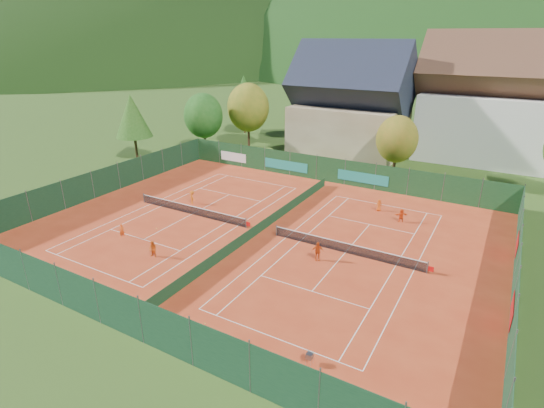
{
  "coord_description": "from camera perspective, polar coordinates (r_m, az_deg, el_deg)",
  "views": [
    {
      "loc": [
        18.01,
        -29.4,
        16.49
      ],
      "look_at": [
        0.0,
        2.0,
        2.0
      ],
      "focal_mm": 28.0,
      "sensor_mm": 36.0,
      "label": 1
    }
  ],
  "objects": [
    {
      "name": "fence_west",
      "position": [
        50.34,
        -21.4,
        2.95
      ],
      "size": [
        0.04,
        32.0,
        3.0
      ],
      "color": "#12321C",
      "rests_on": "ground"
    },
    {
      "name": "player_left_mid",
      "position": [
        35.02,
        -15.72,
        -5.88
      ],
      "size": [
        0.71,
        0.57,
        1.39
      ],
      "primitive_type": "imported",
      "rotation": [
        0.0,
        0.0,
        0.07
      ],
      "color": "#D25312",
      "rests_on": "ground"
    },
    {
      "name": "chalet",
      "position": [
        63.77,
        10.49,
        12.57
      ],
      "size": [
        16.2,
        12.0,
        16.0
      ],
      "color": "tan",
      "rests_on": "ground"
    },
    {
      "name": "court_markings_right",
      "position": [
        35.16,
        9.8,
        -6.48
      ],
      "size": [
        11.03,
        23.83,
        0.0
      ],
      "color": "white",
      "rests_on": "ground"
    },
    {
      "name": "player_right_near",
      "position": [
        33.43,
        6.13,
        -6.33
      ],
      "size": [
        0.99,
        0.81,
        1.58
      ],
      "primitive_type": "imported",
      "rotation": [
        0.0,
        0.0,
        0.56
      ],
      "color": "#CB4312",
      "rests_on": "ground"
    },
    {
      "name": "player_right_far_b",
      "position": [
        41.73,
        16.98,
        -1.48
      ],
      "size": [
        1.26,
        0.97,
        1.33
      ],
      "primitive_type": "imported",
      "rotation": [
        0.0,
        0.0,
        3.69
      ],
      "color": "#F45015",
      "rests_on": "ground"
    },
    {
      "name": "court_divider",
      "position": [
        38.0,
        -1.5,
        -3.07
      ],
      "size": [
        0.03,
        28.8,
        1.0
      ],
      "color": "#14381E",
      "rests_on": "ground"
    },
    {
      "name": "ball_hopper",
      "position": [
        24.11,
        5.08,
        -19.67
      ],
      "size": [
        0.34,
        0.34,
        0.8
      ],
      "color": "slate",
      "rests_on": "ground"
    },
    {
      "name": "loose_ball_1",
      "position": [
        27.3,
        -8.99,
        -15.57
      ],
      "size": [
        0.07,
        0.07,
        0.07
      ],
      "primitive_type": "sphere",
      "color": "#CCD833",
      "rests_on": "ground"
    },
    {
      "name": "ground",
      "position": [
        38.23,
        -1.5,
        -3.78
      ],
      "size": [
        600.0,
        600.0,
        0.0
      ],
      "primitive_type": "plane",
      "color": "#2B4B17",
      "rests_on": "ground"
    },
    {
      "name": "fence_south",
      "position": [
        26.99,
        -19.95,
        -13.43
      ],
      "size": [
        40.0,
        0.04,
        3.0
      ],
      "color": "#133620",
      "rests_on": "ground"
    },
    {
      "name": "tree_west_back",
      "position": [
        76.68,
        -3.78,
        14.47
      ],
      "size": [
        5.6,
        5.6,
        10.0
      ],
      "color": "#432A18",
      "rests_on": "ground"
    },
    {
      "name": "tree_center",
      "position": [
        54.08,
        16.46,
        8.36
      ],
      "size": [
        5.01,
        5.01,
        7.6
      ],
      "color": "#422617",
      "rests_on": "ground"
    },
    {
      "name": "tree_west_side",
      "position": [
        62.77,
        -18.28,
        11.18
      ],
      "size": [
        5.04,
        5.04,
        9.0
      ],
      "color": "#412C17",
      "rests_on": "ground"
    },
    {
      "name": "loose_ball_0",
      "position": [
        40.18,
        -15.28,
        -3.19
      ],
      "size": [
        0.07,
        0.07,
        0.07
      ],
      "primitive_type": "sphere",
      "color": "#CCD833",
      "rests_on": "ground"
    },
    {
      "name": "hotel_block_a",
      "position": [
        66.06,
        28.39,
        11.35
      ],
      "size": [
        21.6,
        11.0,
        17.25
      ],
      "color": "silver",
      "rests_on": "ground"
    },
    {
      "name": "player_left_near",
      "position": [
        39.19,
        -19.52,
        -3.42
      ],
      "size": [
        0.53,
        0.52,
        1.23
      ],
      "primitive_type": "imported",
      "rotation": [
        0.0,
        0.0,
        0.73
      ],
      "color": "#DF4E13",
      "rests_on": "ground"
    },
    {
      "name": "fence_east",
      "position": [
        33.11,
        29.99,
        -8.34
      ],
      "size": [
        0.09,
        32.0,
        3.0
      ],
      "color": "#153C23",
      "rests_on": "ground"
    },
    {
      "name": "tree_west_front",
      "position": [
        64.53,
        -9.22,
        11.64
      ],
      "size": [
        5.72,
        5.72,
        8.69
      ],
      "color": "#412D17",
      "rests_on": "ground"
    },
    {
      "name": "mountain_backdrop",
      "position": [
        269.01,
        31.58,
        6.55
      ],
      "size": [
        820.0,
        530.0,
        242.0
      ],
      "color": "black",
      "rests_on": "ground"
    },
    {
      "name": "clay_pad",
      "position": [
        38.21,
        -1.5,
        -3.75
      ],
      "size": [
        40.0,
        32.0,
        0.01
      ],
      "primitive_type": "cube",
      "color": "#B4371A",
      "rests_on": "ground"
    },
    {
      "name": "tree_west_mid",
      "position": [
        66.89,
        -3.23,
        12.82
      ],
      "size": [
        6.44,
        6.44,
        9.78
      ],
      "color": "#402717",
      "rests_on": "ground"
    },
    {
      "name": "player_left_far",
      "position": [
        45.01,
        -10.67,
        0.9
      ],
      "size": [
        1.06,
        0.9,
        1.42
      ],
      "primitive_type": "imported",
      "rotation": [
        0.0,
        0.0,
        2.65
      ],
      "color": "orange",
      "rests_on": "ground"
    },
    {
      "name": "player_right_far_a",
      "position": [
        43.77,
        14.18,
        -0.15
      ],
      "size": [
        0.72,
        0.63,
        1.23
      ],
      "primitive_type": "imported",
      "rotation": [
        0.0,
        0.0,
        3.64
      ],
      "color": "#D75313",
      "rests_on": "ground"
    },
    {
      "name": "tennis_net_right",
      "position": [
        34.88,
        10.09,
        -5.82
      ],
      "size": [
        13.3,
        0.1,
        1.02
      ],
      "color": "#59595B",
      "rests_on": "ground"
    },
    {
      "name": "tennis_net_left",
      "position": [
        42.29,
        -10.63,
        -0.79
      ],
      "size": [
        13.3,
        0.1,
        1.02
      ],
      "color": "#59595B",
      "rests_on": "ground"
    },
    {
      "name": "court_markings_left",
      "position": [
        42.57,
        -10.74,
        -1.36
      ],
      "size": [
        11.03,
        23.83,
        0.0
      ],
      "color": "white",
      "rests_on": "ground"
    },
    {
      "name": "fence_north",
      "position": [
        51.25,
        7.39,
        4.59
      ],
      "size": [
        40.0,
        0.1,
        3.0
      ],
      "color": "#163C1C",
      "rests_on": "ground"
    }
  ]
}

